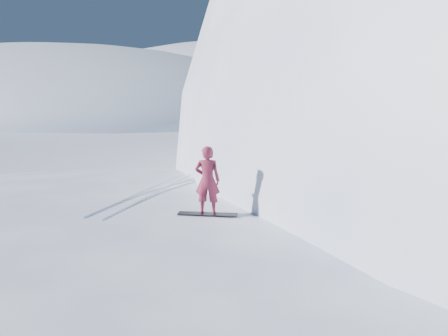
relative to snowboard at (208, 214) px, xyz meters
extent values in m
ellipsoid|color=white|center=(-1.37, -0.91, -2.41)|extent=(36.00, 28.00, 4.80)
ellipsoid|color=white|center=(-72.37, 56.09, -2.41)|extent=(120.00, 70.00, 28.00)
ellipsoid|color=white|center=(-42.37, 106.09, -2.41)|extent=(140.00, 90.00, 36.00)
ellipsoid|color=white|center=(-4.37, 2.09, -2.41)|extent=(7.00, 6.30, 1.00)
cube|color=black|center=(0.00, 0.00, 0.00)|extent=(1.62, 0.82, 0.03)
imported|color=maroon|center=(0.00, 0.00, 0.93)|extent=(0.78, 0.64, 1.83)
cube|color=silver|center=(-3.10, 1.30, 0.01)|extent=(0.61, 5.98, 0.04)
cube|color=silver|center=(-2.64, 1.30, 0.01)|extent=(0.88, 5.95, 0.04)
camera|label=1|loc=(5.35, -9.94, 3.42)|focal=35.00mm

